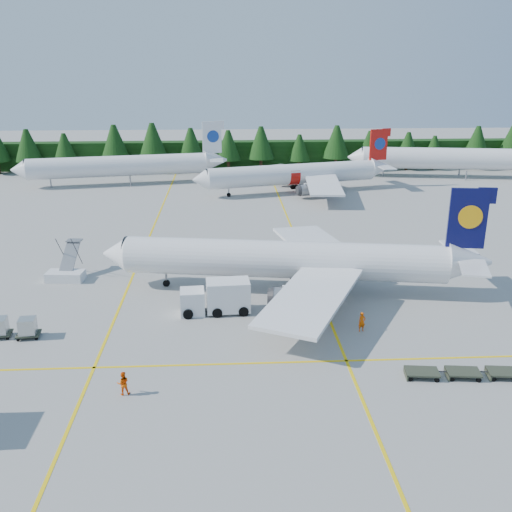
{
  "coord_description": "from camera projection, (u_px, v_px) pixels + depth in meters",
  "views": [
    {
      "loc": [
        -3.44,
        -46.06,
        22.73
      ],
      "look_at": [
        -0.39,
        10.17,
        3.5
      ],
      "focal_mm": 40.0,
      "sensor_mm": 36.0,
      "label": 1
    }
  ],
  "objects": [
    {
      "name": "service_truck",
      "position": [
        215.0,
        297.0,
        54.05
      ],
      "size": [
        6.7,
        2.8,
        3.16
      ],
      "rotation": [
        0.0,
        0.0,
        0.07
      ],
      "color": "white",
      "rests_on": "ground"
    },
    {
      "name": "treeline_hedge",
      "position": [
        240.0,
        155.0,
        127.56
      ],
      "size": [
        220.0,
        4.0,
        6.0
      ],
      "primitive_type": "cube",
      "color": "black",
      "rests_on": "ground"
    },
    {
      "name": "crew_b",
      "position": [
        123.0,
        383.0,
        40.82
      ],
      "size": [
        0.99,
        0.84,
        1.79
      ],
      "primitive_type": "imported",
      "rotation": [
        0.0,
        0.0,
        3.34
      ],
      "color": "#F95405",
      "rests_on": "ground"
    },
    {
      "name": "airliner_far_left",
      "position": [
        113.0,
        166.0,
        110.14
      ],
      "size": [
        39.71,
        10.31,
        11.63
      ],
      "rotation": [
        0.0,
        0.0,
        0.18
      ],
      "color": "silver",
      "rests_on": "ground"
    },
    {
      "name": "crew_c",
      "position": [
        224.0,
        297.0,
        55.52
      ],
      "size": [
        0.84,
        0.95,
        1.91
      ],
      "primitive_type": "imported",
      "rotation": [
        0.0,
        0.0,
        1.08
      ],
      "color": "#FF5205",
      "rests_on": "ground"
    },
    {
      "name": "airliner_far_right",
      "position": [
        447.0,
        158.0,
        116.92
      ],
      "size": [
        43.47,
        10.22,
        12.69
      ],
      "rotation": [
        0.0,
        0.0,
        -0.15
      ],
      "color": "silver",
      "rests_on": "ground"
    },
    {
      "name": "dolly_train",
      "position": [
        484.0,
        372.0,
        43.17
      ],
      "size": [
        12.03,
        2.39,
        0.15
      ],
      "rotation": [
        0.0,
        0.0,
        -0.12
      ],
      "color": "#2D3325",
      "rests_on": "ground"
    },
    {
      "name": "ground",
      "position": [
        266.0,
        329.0,
        51.05
      ],
      "size": [
        320.0,
        320.0,
        0.0
      ],
      "primitive_type": "plane",
      "color": "gray",
      "rests_on": "ground"
    },
    {
      "name": "uld_pair",
      "position": [
        13.0,
        327.0,
        49.26
      ],
      "size": [
        4.59,
        1.88,
        1.5
      ],
      "rotation": [
        0.0,
        0.0,
        0.1
      ],
      "color": "#2D3325",
      "rests_on": "ground"
    },
    {
      "name": "taxi_stripe_b",
      "position": [
        303.0,
        256.0,
        70.25
      ],
      "size": [
        0.25,
        120.0,
        0.01
      ],
      "primitive_type": "cube",
      "color": "yellow",
      "rests_on": "ground"
    },
    {
      "name": "airstairs",
      "position": [
        66.0,
        273.0,
        62.49
      ],
      "size": [
        4.13,
        5.61,
        3.57
      ],
      "rotation": [
        0.0,
        0.0,
        -0.09
      ],
      "color": "silver",
      "rests_on": "ground"
    },
    {
      "name": "airliner_red",
      "position": [
        289.0,
        175.0,
        103.45
      ],
      "size": [
        36.69,
        29.82,
        10.86
      ],
      "rotation": [
        0.0,
        0.0,
        0.25
      ],
      "color": "silver",
      "rests_on": "ground"
    },
    {
      "name": "taxi_stripe_a",
      "position": [
        140.0,
        259.0,
        69.23
      ],
      "size": [
        0.25,
        120.0,
        0.01
      ],
      "primitive_type": "cube",
      "color": "yellow",
      "rests_on": "ground"
    },
    {
      "name": "taxi_stripe_cross",
      "position": [
        272.0,
        363.0,
        45.37
      ],
      "size": [
        80.0,
        0.25,
        0.01
      ],
      "primitive_type": "cube",
      "color": "yellow",
      "rests_on": "ground"
    },
    {
      "name": "crew_a",
      "position": [
        362.0,
        322.0,
        50.45
      ],
      "size": [
        0.72,
        0.54,
        1.79
      ],
      "primitive_type": "imported",
      "rotation": [
        0.0,
        0.0,
        0.19
      ],
      "color": "#F45605",
      "rests_on": "ground"
    },
    {
      "name": "airliner_navy",
      "position": [
        277.0,
        260.0,
        58.67
      ],
      "size": [
        38.65,
        31.57,
        11.29
      ],
      "rotation": [
        0.0,
        0.0,
        -0.15
      ],
      "color": "silver",
      "rests_on": "ground"
    }
  ]
}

